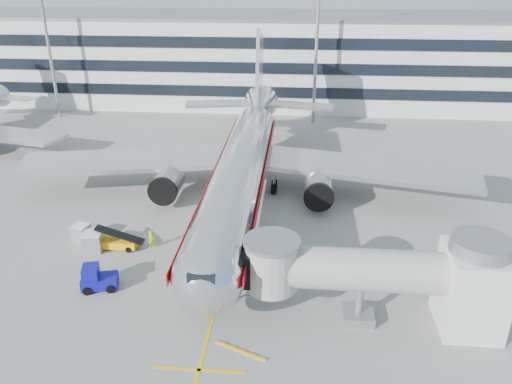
# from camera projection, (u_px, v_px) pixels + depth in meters

# --- Properties ---
(ground) EXTENTS (180.00, 180.00, 0.00)m
(ground) POSITION_uv_depth(u_px,v_px,m) (229.00, 254.00, 44.24)
(ground) COLOR gray
(ground) RESTS_ON ground
(lead_in_line) EXTENTS (0.25, 70.00, 0.01)m
(lead_in_line) POSITION_uv_depth(u_px,v_px,m) (242.00, 205.00, 53.31)
(lead_in_line) COLOR #FEB40D
(lead_in_line) RESTS_ON ground
(stop_bar) EXTENTS (6.00, 0.25, 0.01)m
(stop_bar) POSITION_uv_depth(u_px,v_px,m) (199.00, 370.00, 31.53)
(stop_bar) COLOR #FEB40D
(stop_bar) RESTS_ON ground
(main_jet) EXTENTS (50.95, 48.70, 16.06)m
(main_jet) POSITION_uv_depth(u_px,v_px,m) (244.00, 163.00, 53.13)
(main_jet) COLOR silver
(main_jet) RESTS_ON ground
(jet_bridge) EXTENTS (17.80, 4.50, 7.00)m
(jet_bridge) POSITION_uv_depth(u_px,v_px,m) (387.00, 275.00, 34.39)
(jet_bridge) COLOR silver
(jet_bridge) RESTS_ON ground
(terminal) EXTENTS (150.00, 24.25, 15.60)m
(terminal) POSITION_uv_depth(u_px,v_px,m) (271.00, 57.00, 93.63)
(terminal) COLOR silver
(terminal) RESTS_ON ground
(light_mast_west) EXTENTS (2.40, 1.20, 25.45)m
(light_mast_west) POSITION_uv_depth(u_px,v_px,m) (45.00, 25.00, 79.07)
(light_mast_west) COLOR gray
(light_mast_west) RESTS_ON ground
(light_mast_centre) EXTENTS (2.40, 1.20, 25.45)m
(light_mast_centre) POSITION_uv_depth(u_px,v_px,m) (317.00, 28.00, 75.59)
(light_mast_centre) COLOR gray
(light_mast_centre) RESTS_ON ground
(belt_loader) EXTENTS (4.34, 1.60, 2.08)m
(belt_loader) POSITION_uv_depth(u_px,v_px,m) (115.00, 242.00, 45.06)
(belt_loader) COLOR #FFAB0A
(belt_loader) RESTS_ON ground
(baggage_tug) EXTENTS (3.05, 2.31, 2.07)m
(baggage_tug) POSITION_uv_depth(u_px,v_px,m) (97.00, 279.00, 39.19)
(baggage_tug) COLOR #0D0C89
(baggage_tug) RESTS_ON ground
(cargo_container_left) EXTENTS (1.63, 1.63, 1.55)m
(cargo_container_left) POSITION_uv_depth(u_px,v_px,m) (94.00, 240.00, 44.98)
(cargo_container_left) COLOR #ACAEB3
(cargo_container_left) RESTS_ON ground
(cargo_container_right) EXTENTS (1.68, 1.68, 1.50)m
(cargo_container_right) POSITION_uv_depth(u_px,v_px,m) (81.00, 232.00, 46.36)
(cargo_container_right) COLOR #ACAEB3
(cargo_container_right) RESTS_ON ground
(cargo_container_front) EXTENTS (1.79, 1.79, 1.72)m
(cargo_container_front) POSITION_uv_depth(u_px,v_px,m) (93.00, 242.00, 44.53)
(cargo_container_front) COLOR #ACAEB3
(cargo_container_front) RESTS_ON ground
(ramp_worker) EXTENTS (0.76, 0.70, 1.74)m
(ramp_worker) POSITION_uv_depth(u_px,v_px,m) (152.00, 239.00, 44.93)
(ramp_worker) COLOR #A4E418
(ramp_worker) RESTS_ON ground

